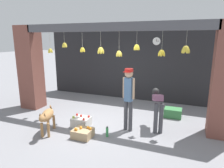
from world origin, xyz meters
TOP-DOWN VIEW (x-y plane):
  - ground_plane at (0.00, 0.00)m, footprint 60.00×60.00m
  - shop_back_wall at (0.00, 2.67)m, footprint 7.55×0.12m
  - shop_pillar_left at (-3.13, 0.30)m, footprint 0.70×0.60m
  - storefront_awning at (0.03, 0.12)m, footprint 5.65×0.29m
  - dog at (-1.22, -1.27)m, footprint 0.53×0.96m
  - shopkeeper at (0.75, -0.30)m, footprint 0.34×0.30m
  - worker_stooping at (1.48, 0.07)m, footprint 0.43×0.82m
  - fruit_crate_oranges at (-0.23, -1.12)m, footprint 0.49×0.44m
  - fruit_crate_apples at (-0.59, -0.57)m, footprint 0.48×0.42m
  - produce_box_green at (1.84, 1.16)m, footprint 0.54×0.40m
  - water_bottle at (0.35, -0.85)m, footprint 0.07×0.07m
  - wall_clock at (0.97, 2.59)m, footprint 0.31×0.03m

SIDE VIEW (x-z plane):
  - ground_plane at x=0.00m, z-range 0.00..0.00m
  - fruit_crate_oranges at x=-0.23m, z-range -0.03..0.26m
  - water_bottle at x=0.35m, z-range -0.01..0.27m
  - fruit_crate_apples at x=-0.59m, z-range -0.03..0.31m
  - produce_box_green at x=1.84m, z-range 0.00..0.29m
  - dog at x=-1.22m, z-range 0.13..0.84m
  - worker_stooping at x=1.48m, z-range 0.18..1.27m
  - shopkeeper at x=0.75m, z-range 0.17..1.92m
  - shop_back_wall at x=0.00m, z-range 0.00..2.95m
  - shop_pillar_left at x=-3.13m, z-range 0.00..2.95m
  - wall_clock at x=0.97m, z-range 2.26..2.57m
  - storefront_awning at x=0.03m, z-range 2.29..3.25m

